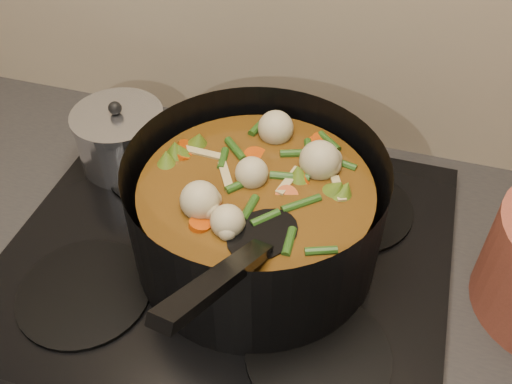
# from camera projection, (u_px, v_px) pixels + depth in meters

# --- Properties ---
(stovetop) EXTENTS (0.62, 0.54, 0.03)m
(stovetop) POSITION_uv_depth(u_px,v_px,m) (229.00, 252.00, 0.83)
(stovetop) COLOR black
(stovetop) RESTS_ON counter
(stockpot) EXTENTS (0.43, 0.51, 0.25)m
(stockpot) POSITION_uv_depth(u_px,v_px,m) (256.00, 214.00, 0.76)
(stockpot) COLOR black
(stockpot) RESTS_ON stovetop
(saucepan) EXTENTS (0.15, 0.15, 0.12)m
(saucepan) POSITION_uv_depth(u_px,v_px,m) (121.00, 138.00, 0.93)
(saucepan) COLOR silver
(saucepan) RESTS_ON stovetop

